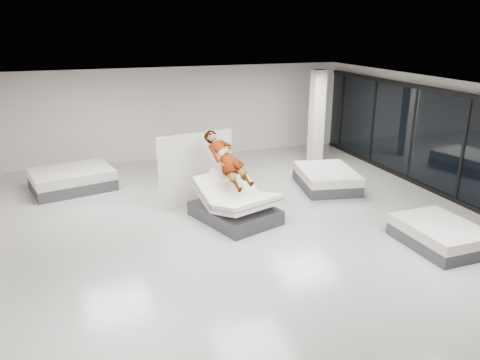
{
  "coord_description": "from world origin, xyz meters",
  "views": [
    {
      "loc": [
        -3.57,
        -9.19,
        4.61
      ],
      "look_at": [
        0.03,
        0.95,
        1.0
      ],
      "focal_mm": 35.0,
      "sensor_mm": 36.0,
      "label": 1
    }
  ],
  "objects_px": {
    "person": "(227,168)",
    "remote": "(243,179)",
    "divider_panel": "(196,169)",
    "column": "(317,118)",
    "flat_bed_left_far": "(72,179)",
    "hero_bed": "(235,205)",
    "flat_bed_right_near": "(440,235)",
    "flat_bed_right_far": "(326,178)"
  },
  "relations": [
    {
      "from": "remote",
      "to": "flat_bed_right_far",
      "type": "relative_size",
      "value": 0.06
    },
    {
      "from": "hero_bed",
      "to": "flat_bed_right_near",
      "type": "distance_m",
      "value": 4.68
    },
    {
      "from": "hero_bed",
      "to": "flat_bed_right_near",
      "type": "xyz_separation_m",
      "value": [
        3.73,
        -2.83,
        -0.13
      ]
    },
    {
      "from": "flat_bed_left_far",
      "to": "column",
      "type": "bearing_deg",
      "value": -0.7
    },
    {
      "from": "divider_panel",
      "to": "flat_bed_right_far",
      "type": "height_order",
      "value": "divider_panel"
    },
    {
      "from": "person",
      "to": "flat_bed_left_far",
      "type": "xyz_separation_m",
      "value": [
        -3.64,
        3.4,
        -0.95
      ]
    },
    {
      "from": "flat_bed_right_near",
      "to": "flat_bed_right_far",
      "type": "bearing_deg",
      "value": 95.68
    },
    {
      "from": "flat_bed_left_far",
      "to": "flat_bed_right_near",
      "type": "bearing_deg",
      "value": -41.15
    },
    {
      "from": "hero_bed",
      "to": "divider_panel",
      "type": "bearing_deg",
      "value": 112.82
    },
    {
      "from": "column",
      "to": "hero_bed",
      "type": "bearing_deg",
      "value": -138.82
    },
    {
      "from": "person",
      "to": "remote",
      "type": "distance_m",
      "value": 0.47
    },
    {
      "from": "hero_bed",
      "to": "person",
      "type": "bearing_deg",
      "value": 109.13
    },
    {
      "from": "flat_bed_right_far",
      "to": "hero_bed",
      "type": "bearing_deg",
      "value": -157.63
    },
    {
      "from": "person",
      "to": "column",
      "type": "bearing_deg",
      "value": 18.94
    },
    {
      "from": "person",
      "to": "remote",
      "type": "bearing_deg",
      "value": -57.85
    },
    {
      "from": "divider_panel",
      "to": "flat_bed_left_far",
      "type": "distance_m",
      "value": 3.95
    },
    {
      "from": "remote",
      "to": "flat_bed_left_far",
      "type": "xyz_separation_m",
      "value": [
        -3.96,
        3.66,
        -0.73
      ]
    },
    {
      "from": "flat_bed_right_far",
      "to": "divider_panel",
      "type": "bearing_deg",
      "value": 179.26
    },
    {
      "from": "remote",
      "to": "divider_panel",
      "type": "height_order",
      "value": "divider_panel"
    },
    {
      "from": "remote",
      "to": "flat_bed_left_far",
      "type": "relative_size",
      "value": 0.06
    },
    {
      "from": "hero_bed",
      "to": "column",
      "type": "xyz_separation_m",
      "value": [
        4.12,
        3.6,
        1.22
      ]
    },
    {
      "from": "divider_panel",
      "to": "column",
      "type": "relative_size",
      "value": 0.66
    },
    {
      "from": "divider_panel",
      "to": "flat_bed_left_far",
      "type": "bearing_deg",
      "value": 131.86
    },
    {
      "from": "hero_bed",
      "to": "flat_bed_left_far",
      "type": "relative_size",
      "value": 0.95
    },
    {
      "from": "person",
      "to": "flat_bed_right_near",
      "type": "bearing_deg",
      "value": -58.36
    },
    {
      "from": "flat_bed_right_far",
      "to": "remote",
      "type": "bearing_deg",
      "value": -156.81
    },
    {
      "from": "remote",
      "to": "flat_bed_right_far",
      "type": "distance_m",
      "value": 3.45
    },
    {
      "from": "hero_bed",
      "to": "remote",
      "type": "xyz_separation_m",
      "value": [
        0.22,
        0.04,
        0.65
      ]
    },
    {
      "from": "flat_bed_right_near",
      "to": "flat_bed_left_far",
      "type": "relative_size",
      "value": 0.75
    },
    {
      "from": "hero_bed",
      "to": "person",
      "type": "xyz_separation_m",
      "value": [
        -0.1,
        0.3,
        0.87
      ]
    },
    {
      "from": "hero_bed",
      "to": "remote",
      "type": "bearing_deg",
      "value": 9.89
    },
    {
      "from": "person",
      "to": "column",
      "type": "height_order",
      "value": "column"
    },
    {
      "from": "flat_bed_left_far",
      "to": "column",
      "type": "relative_size",
      "value": 0.78
    },
    {
      "from": "flat_bed_right_near",
      "to": "column",
      "type": "height_order",
      "value": "column"
    },
    {
      "from": "remote",
      "to": "flat_bed_right_near",
      "type": "distance_m",
      "value": 4.6
    },
    {
      "from": "person",
      "to": "divider_panel",
      "type": "bearing_deg",
      "value": 94.64
    },
    {
      "from": "divider_panel",
      "to": "column",
      "type": "bearing_deg",
      "value": 12.76
    },
    {
      "from": "remote",
      "to": "divider_panel",
      "type": "distance_m",
      "value": 1.6
    },
    {
      "from": "person",
      "to": "column",
      "type": "distance_m",
      "value": 5.37
    },
    {
      "from": "flat_bed_right_far",
      "to": "flat_bed_right_near",
      "type": "bearing_deg",
      "value": -84.32
    },
    {
      "from": "hero_bed",
      "to": "person",
      "type": "height_order",
      "value": "person"
    },
    {
      "from": "flat_bed_left_far",
      "to": "column",
      "type": "distance_m",
      "value": 7.97
    }
  ]
}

